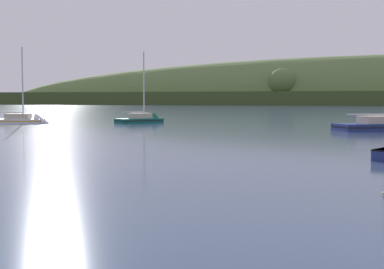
# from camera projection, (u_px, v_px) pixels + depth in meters

# --- Properties ---
(sailboat_near_mooring) EXTENTS (7.32, 4.07, 10.04)m
(sailboat_near_mooring) POSITION_uv_depth(u_px,v_px,m) (24.00, 122.00, 65.08)
(sailboat_near_mooring) COLOR white
(sailboat_near_mooring) RESTS_ON ground
(sailboat_far_left) EXTENTS (5.52, 6.42, 9.67)m
(sailboat_far_left) POSITION_uv_depth(u_px,v_px,m) (145.00, 121.00, 66.86)
(sailboat_far_left) COLOR #0F564C
(sailboat_far_left) RESTS_ON ground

